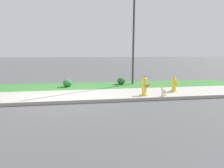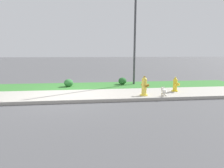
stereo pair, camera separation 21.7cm
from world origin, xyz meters
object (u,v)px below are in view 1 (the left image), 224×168
shrub_bush_near_lamp (67,83)px  shrub_bush_far_verge (121,81)px  fire_hydrant_mid_block (174,84)px  small_white_dog (164,91)px  street_lamp (134,19)px  fire_hydrant_near_corner (144,86)px

shrub_bush_near_lamp → shrub_bush_far_verge: (2.84, 0.33, -0.00)m
fire_hydrant_mid_block → shrub_bush_far_verge: bearing=-97.5°
small_white_dog → shrub_bush_far_verge: size_ratio=1.24×
small_white_dog → street_lamp: (-0.43, 3.08, 3.17)m
small_white_dog → shrub_bush_near_lamp: bearing=67.5°
shrub_bush_far_verge → street_lamp: bearing=1.5°
fire_hydrant_mid_block → small_white_dog: bearing=-5.6°
shrub_bush_near_lamp → shrub_bush_far_verge: shrub_bush_near_lamp is taller
shrub_bush_far_verge → shrub_bush_near_lamp: bearing=-173.3°
fire_hydrant_mid_block → small_white_dog: size_ratio=1.18×
fire_hydrant_mid_block → shrub_bush_near_lamp: bearing=-71.8°
fire_hydrant_near_corner → shrub_bush_far_verge: fire_hydrant_near_corner is taller
fire_hydrant_near_corner → shrub_bush_near_lamp: size_ratio=1.76×
small_white_dog → street_lamp: street_lamp is taller
fire_hydrant_near_corner → small_white_dog: 0.78m
street_lamp → shrub_bush_far_verge: street_lamp is taller
street_lamp → shrub_bush_far_verge: size_ratio=11.96×
street_lamp → shrub_bush_far_verge: bearing=-178.5°
fire_hydrant_mid_block → shrub_bush_near_lamp: 5.17m
small_white_dog → fire_hydrant_near_corner: bearing=68.0°
shrub_bush_far_verge → fire_hydrant_mid_block: bearing=-44.9°
small_white_dog → shrub_bush_near_lamp: 4.77m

